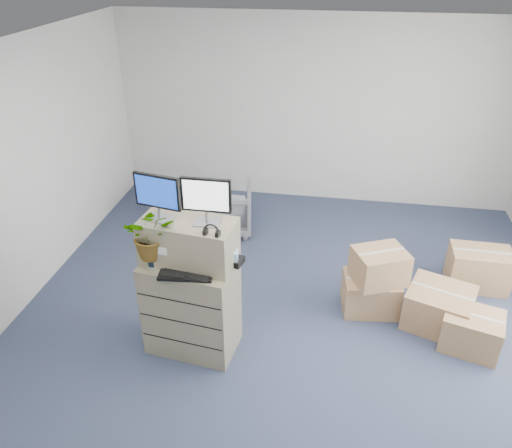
% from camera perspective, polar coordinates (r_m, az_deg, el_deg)
% --- Properties ---
extents(ground, '(7.00, 7.00, 0.00)m').
position_cam_1_polar(ground, '(5.28, 3.40, -13.83)').
color(ground, '#2A314D').
rests_on(ground, ground).
extents(wall_back, '(6.00, 0.02, 2.80)m').
position_cam_1_polar(wall_back, '(7.66, 6.83, 12.62)').
color(wall_back, beige).
rests_on(wall_back, ground).
extents(filing_cabinet_lower, '(0.92, 0.63, 1.01)m').
position_cam_1_polar(filing_cabinet_lower, '(5.01, -7.38, -9.30)').
color(filing_cabinet_lower, tan).
rests_on(filing_cabinet_lower, ground).
extents(filing_cabinet_upper, '(0.91, 0.54, 0.43)m').
position_cam_1_polar(filing_cabinet_upper, '(4.63, -7.71, -2.01)').
color(filing_cabinet_upper, tan).
rests_on(filing_cabinet_upper, filing_cabinet_lower).
extents(monitor_left, '(0.44, 0.21, 0.44)m').
position_cam_1_polar(monitor_left, '(4.47, -11.20, 3.28)').
color(monitor_left, '#99999E').
rests_on(monitor_left, filing_cabinet_upper).
extents(monitor_right, '(0.44, 0.17, 0.44)m').
position_cam_1_polar(monitor_right, '(4.35, -5.72, 2.91)').
color(monitor_right, '#99999E').
rests_on(monitor_right, filing_cabinet_upper).
extents(headphones, '(0.14, 0.03, 0.14)m').
position_cam_1_polar(headphones, '(4.27, -5.10, -0.81)').
color(headphones, black).
rests_on(headphones, filing_cabinet_upper).
extents(keyboard, '(0.51, 0.25, 0.03)m').
position_cam_1_polar(keyboard, '(4.55, -7.99, -5.72)').
color(keyboard, black).
rests_on(keyboard, filing_cabinet_lower).
extents(mouse, '(0.11, 0.09, 0.03)m').
position_cam_1_polar(mouse, '(4.53, -4.96, -5.58)').
color(mouse, silver).
rests_on(mouse, filing_cabinet_lower).
extents(water_bottle, '(0.07, 0.07, 0.24)m').
position_cam_1_polar(water_bottle, '(4.67, -6.41, -2.95)').
color(water_bottle, gray).
rests_on(water_bottle, filing_cabinet_lower).
extents(phone_dock, '(0.07, 0.06, 0.14)m').
position_cam_1_polar(phone_dock, '(4.72, -8.49, -3.77)').
color(phone_dock, silver).
rests_on(phone_dock, filing_cabinet_lower).
extents(external_drive, '(0.23, 0.20, 0.06)m').
position_cam_1_polar(external_drive, '(4.66, -2.75, -4.16)').
color(external_drive, black).
rests_on(external_drive, filing_cabinet_lower).
extents(tissue_box, '(0.25, 0.15, 0.09)m').
position_cam_1_polar(tissue_box, '(4.61, -3.55, -3.52)').
color(tissue_box, '#3D90D0').
rests_on(tissue_box, external_drive).
extents(potted_plant, '(0.54, 0.58, 0.47)m').
position_cam_1_polar(potted_plant, '(4.61, -11.75, -1.73)').
color(potted_plant, '#89A282').
rests_on(potted_plant, filing_cabinet_lower).
extents(office_chair, '(0.83, 0.79, 0.74)m').
position_cam_1_polar(office_chair, '(7.02, -3.52, 2.03)').
color(office_chair, slate).
rests_on(office_chair, ground).
extents(cardboard_boxes, '(1.94, 1.63, 0.78)m').
position_cam_1_polar(cardboard_boxes, '(5.84, 19.57, -7.44)').
color(cardboard_boxes, '#886041').
rests_on(cardboard_boxes, ground).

